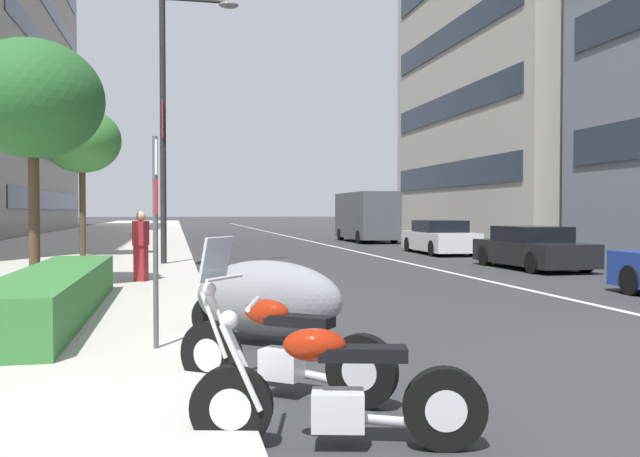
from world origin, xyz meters
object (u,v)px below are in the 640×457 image
at_px(parking_sign_by_curb, 156,216).
at_px(street_tree_mid_sidewalk, 33,100).
at_px(motorcycle_second_in_row, 278,349).
at_px(car_mid_block_traffic, 532,249).
at_px(delivery_van_ahead, 366,216).
at_px(motorcycle_far_end_row, 334,394).
at_px(car_following_behind, 439,238).
at_px(motorcycle_by_sign_pole, 266,299).
at_px(street_lamp_with_banners, 174,104).
at_px(pedestrian_on_plaza, 141,246).
at_px(street_tree_far_plaza, 82,141).

xyz_separation_m(parking_sign_by_curb, street_tree_mid_sidewalk, (6.83, 2.63, 2.35)).
bearing_deg(motorcycle_second_in_row, car_mid_block_traffic, -90.49).
relative_size(car_mid_block_traffic, delivery_van_ahead, 0.71).
relative_size(motorcycle_far_end_row, car_mid_block_traffic, 0.49).
xyz_separation_m(motorcycle_far_end_row, car_following_behind, (20.76, -9.36, 0.23)).
bearing_deg(motorcycle_second_in_row, motorcycle_by_sign_pole, -57.13).
distance_m(motorcycle_by_sign_pole, car_following_behind, 19.25).
bearing_deg(car_mid_block_traffic, motorcycle_second_in_row, 140.87).
bearing_deg(motorcycle_far_end_row, car_mid_block_traffic, -110.90).
distance_m(street_lamp_with_banners, pedestrian_on_plaza, 6.55).
distance_m(car_mid_block_traffic, street_tree_mid_sidewalk, 14.19).
xyz_separation_m(motorcycle_by_sign_pole, pedestrian_on_plaza, (7.02, 1.91, 0.35)).
height_order(car_following_behind, street_lamp_with_banners, street_lamp_with_banners).
bearing_deg(street_lamp_with_banners, parking_sign_by_curb, 179.07).
bearing_deg(pedestrian_on_plaza, motorcycle_second_in_row, -63.13).
bearing_deg(parking_sign_by_curb, motorcycle_far_end_row, -157.43).
xyz_separation_m(street_lamp_with_banners, street_tree_mid_sidewalk, (-5.99, 2.84, -0.94)).
distance_m(motorcycle_second_in_row, street_lamp_with_banners, 15.31).
xyz_separation_m(motorcycle_by_sign_pole, street_lamp_with_banners, (12.12, 1.16, 4.38)).
xyz_separation_m(motorcycle_second_in_row, street_lamp_with_banners, (14.59, 0.94, 4.53)).
distance_m(street_tree_far_plaza, pedestrian_on_plaza, 10.05).
relative_size(motorcycle_by_sign_pole, street_lamp_with_banners, 0.27).
distance_m(motorcycle_second_in_row, pedestrian_on_plaza, 9.65).
height_order(street_tree_mid_sidewalk, pedestrian_on_plaza, street_tree_mid_sidewalk).
bearing_deg(street_tree_mid_sidewalk, car_mid_block_traffic, -75.38).
bearing_deg(motorcycle_far_end_row, motorcycle_by_sign_pole, -76.63).
relative_size(motorcycle_second_in_row, car_mid_block_traffic, 0.43).
height_order(motorcycle_second_in_row, street_tree_far_plaza, street_tree_far_plaza).
height_order(street_tree_far_plaza, pedestrian_on_plaza, street_tree_far_plaza).
distance_m(motorcycle_far_end_row, street_tree_far_plaza, 20.94).
bearing_deg(car_mid_block_traffic, delivery_van_ahead, -0.93).
bearing_deg(street_tree_mid_sidewalk, street_tree_far_plaza, 1.94).
xyz_separation_m(car_mid_block_traffic, pedestrian_on_plaza, (-2.58, 11.24, 0.34)).
height_order(parking_sign_by_curb, pedestrian_on_plaza, parking_sign_by_curb).
height_order(motorcycle_far_end_row, delivery_van_ahead, delivery_van_ahead).
xyz_separation_m(street_lamp_with_banners, pedestrian_on_plaza, (-5.10, 0.75, -4.03)).
xyz_separation_m(delivery_van_ahead, street_tree_mid_sidewalk, (-21.44, 13.35, 2.55)).
distance_m(car_mid_block_traffic, street_lamp_with_banners, 11.63).
bearing_deg(delivery_van_ahead, street_tree_far_plaza, 129.87).
bearing_deg(pedestrian_on_plaza, motorcycle_far_end_row, -63.49).
relative_size(motorcycle_second_in_row, parking_sign_by_curb, 0.76).
height_order(car_following_behind, street_tree_mid_sidewalk, street_tree_mid_sidewalk).
relative_size(car_mid_block_traffic, car_following_behind, 0.92).
xyz_separation_m(car_following_behind, delivery_van_ahead, (10.74, -0.02, 0.84)).
bearing_deg(motorcycle_far_end_row, car_following_behind, -100.53).
distance_m(motorcycle_far_end_row, street_tree_mid_sidewalk, 11.40).
xyz_separation_m(motorcycle_by_sign_pole, street_tree_mid_sidewalk, (6.13, 4.00, 3.43)).
distance_m(motorcycle_by_sign_pole, parking_sign_by_curb, 1.88).
bearing_deg(pedestrian_on_plaza, car_mid_block_traffic, 29.68).
height_order(motorcycle_by_sign_pole, street_lamp_with_banners, street_lamp_with_banners).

